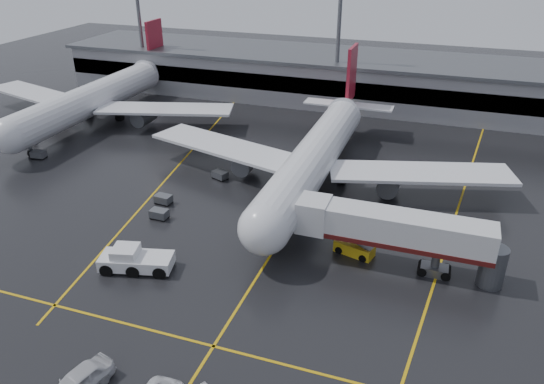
% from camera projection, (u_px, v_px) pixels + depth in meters
% --- Properties ---
extents(ground, '(220.00, 220.00, 0.00)m').
position_uv_depth(ground, '(294.00, 218.00, 60.39)').
color(ground, black).
rests_on(ground, ground).
extents(apron_line_centre, '(0.25, 90.00, 0.02)m').
position_uv_depth(apron_line_centre, '(294.00, 218.00, 60.38)').
color(apron_line_centre, gold).
rests_on(apron_line_centre, ground).
extents(apron_line_stop, '(60.00, 0.25, 0.02)m').
position_uv_depth(apron_line_stop, '(214.00, 346.00, 41.84)').
color(apron_line_stop, gold).
rests_on(apron_line_stop, ground).
extents(apron_line_left, '(9.99, 69.35, 0.02)m').
position_uv_depth(apron_line_left, '(181.00, 163.00, 74.68)').
color(apron_line_left, gold).
rests_on(apron_line_left, ground).
extents(apron_line_right, '(7.57, 69.64, 0.02)m').
position_uv_depth(apron_line_right, '(459.00, 204.00, 63.52)').
color(apron_line_right, gold).
rests_on(apron_line_right, ground).
extents(terminal, '(122.00, 19.00, 8.60)m').
position_uv_depth(terminal, '(369.00, 80.00, 98.83)').
color(terminal, gray).
rests_on(terminal, ground).
extents(light_mast_left, '(3.00, 1.20, 25.45)m').
position_uv_depth(light_mast_left, '(139.00, 17.00, 102.46)').
color(light_mast_left, '#595B60').
rests_on(light_mast_left, ground).
extents(light_mast_mid, '(3.00, 1.20, 25.45)m').
position_uv_depth(light_mast_mid, '(339.00, 28.00, 90.72)').
color(light_mast_mid, '#595B60').
rests_on(light_mast_mid, ground).
extents(main_airliner, '(48.80, 45.60, 14.10)m').
position_uv_depth(main_airliner, '(317.00, 154.00, 66.66)').
color(main_airliner, silver).
rests_on(main_airliner, ground).
extents(second_airliner, '(48.80, 45.60, 14.10)m').
position_uv_depth(second_airliner, '(97.00, 97.00, 89.11)').
color(second_airliner, silver).
rests_on(second_airliner, ground).
extents(jet_bridge, '(19.90, 3.40, 6.05)m').
position_uv_depth(jet_bridge, '(395.00, 232.00, 50.07)').
color(jet_bridge, silver).
rests_on(jet_bridge, ground).
extents(pushback_tractor, '(7.50, 4.52, 2.51)m').
position_uv_depth(pushback_tractor, '(135.00, 260.00, 50.96)').
color(pushback_tractor, silver).
rests_on(pushback_tractor, ground).
extents(belt_loader, '(4.31, 2.72, 2.54)m').
position_uv_depth(belt_loader, '(354.00, 248.00, 53.52)').
color(belt_loader, gold).
rests_on(belt_loader, ground).
extents(service_van_d, '(3.46, 5.89, 1.88)m').
position_uv_depth(service_van_d, '(78.00, 383.00, 37.27)').
color(service_van_d, silver).
rests_on(service_van_d, ground).
extents(baggage_cart_a, '(2.03, 1.35, 1.12)m').
position_uv_depth(baggage_cart_a, '(159.00, 214.00, 60.04)').
color(baggage_cart_a, '#595B60').
rests_on(baggage_cart_a, ground).
extents(baggage_cart_b, '(2.10, 1.46, 1.12)m').
position_uv_depth(baggage_cart_b, '(163.00, 199.00, 63.32)').
color(baggage_cart_b, '#595B60').
rests_on(baggage_cart_b, ground).
extents(baggage_cart_c, '(2.34, 1.95, 1.12)m').
position_uv_depth(baggage_cart_c, '(220.00, 175.00, 69.52)').
color(baggage_cart_c, '#595B60').
rests_on(baggage_cart_c, ground).
extents(baggage_cart_d, '(2.21, 1.66, 1.12)m').
position_uv_depth(baggage_cart_d, '(28.00, 139.00, 81.36)').
color(baggage_cart_d, '#595B60').
rests_on(baggage_cart_d, ground).
extents(baggage_cart_e, '(2.16, 1.56, 1.12)m').
position_uv_depth(baggage_cart_e, '(39.00, 154.00, 75.85)').
color(baggage_cart_e, '#595B60').
rests_on(baggage_cart_e, ground).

